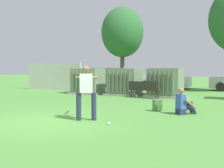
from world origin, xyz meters
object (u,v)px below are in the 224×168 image
object	(u,v)px
transformer_west	(88,81)
transformer_mid_west	(125,82)
sports_ball	(109,123)
parked_car_left_of_center	(164,79)
parked_car_leftmost	(106,78)
seated_spectator	(183,104)
transformer_mid_east	(165,83)
park_bench	(144,88)
batter	(86,90)
backpack	(158,106)

from	to	relation	value
transformer_west	transformer_mid_west	distance (m)	2.56
sports_ball	parked_car_left_of_center	world-z (taller)	parked_car_left_of_center
parked_car_leftmost	parked_car_left_of_center	distance (m)	5.28
sports_ball	parked_car_left_of_center	xyz separation A→B (m)	(-3.06, 15.53, 0.71)
sports_ball	seated_spectator	bearing A→B (deg)	63.50
transformer_mid_east	transformer_west	bearing A→B (deg)	-178.95
sports_ball	parked_car_left_of_center	distance (m)	15.85
transformer_mid_west	parked_car_left_of_center	world-z (taller)	same
park_bench	transformer_mid_east	bearing A→B (deg)	53.62
transformer_west	batter	distance (m)	9.70
transformer_mid_west	batter	size ratio (longest dim) A/B	1.21
transformer_mid_east	seated_spectator	distance (m)	6.33
seated_spectator	backpack	world-z (taller)	seated_spectator
transformer_mid_east	backpack	bearing A→B (deg)	-76.23
transformer_mid_east	seated_spectator	xyz separation A→B (m)	(2.41, -5.84, -0.41)
transformer_west	parked_car_left_of_center	xyz separation A→B (m)	(2.96, 6.84, -0.04)
transformer_mid_east	parked_car_left_of_center	bearing A→B (deg)	107.43
batter	parked_car_leftmost	distance (m)	16.84
backpack	parked_car_leftmost	xyz separation A→B (m)	(-8.75, 12.29, 0.54)
backpack	seated_spectator	bearing A→B (deg)	-16.68
transformer_west	parked_car_leftmost	distance (m)	7.24
transformer_mid_west	parked_car_left_of_center	xyz separation A→B (m)	(0.40, 6.80, -0.04)
transformer_west	seated_spectator	bearing A→B (deg)	-37.49
sports_ball	parked_car_leftmost	bearing A→B (deg)	118.20
transformer_mid_west	parked_car_left_of_center	size ratio (longest dim) A/B	0.49
transformer_mid_east	parked_car_left_of_center	world-z (taller)	same
transformer_mid_east	park_bench	distance (m)	1.46
transformer_west	transformer_mid_west	xyz separation A→B (m)	(2.56, 0.04, 0.00)
transformer_west	park_bench	xyz separation A→B (m)	(4.23, -1.07, -0.25)
sports_ball	backpack	distance (m)	3.29
transformer_mid_east	batter	world-z (taller)	batter
sports_ball	backpack	bearing A→B (deg)	82.85
backpack	parked_car_left_of_center	world-z (taller)	parked_car_left_of_center
batter	parked_car_left_of_center	xyz separation A→B (m)	(-2.05, 15.14, -0.22)
batter	parked_car_leftmost	bearing A→B (deg)	115.79
transformer_west	seated_spectator	distance (m)	9.45
park_bench	parked_car_left_of_center	world-z (taller)	parked_car_left_of_center
backpack	parked_car_left_of_center	size ratio (longest dim) A/B	0.10
batter	seated_spectator	xyz separation A→B (m)	(2.48, 2.55, -0.60)
batter	backpack	world-z (taller)	batter
parked_car_leftmost	backpack	bearing A→B (deg)	-54.56
transformer_west	seated_spectator	world-z (taller)	transformer_west
parked_car_leftmost	parked_car_left_of_center	world-z (taller)	same
park_bench	sports_ball	bearing A→B (deg)	-76.73
transformer_mid_west	seated_spectator	distance (m)	7.61
park_bench	backpack	bearing A→B (deg)	-63.16
transformer_mid_east	batter	xyz separation A→B (m)	(-0.07, -8.39, 0.19)
seated_spectator	parked_car_left_of_center	world-z (taller)	parked_car_left_of_center
sports_ball	park_bench	bearing A→B (deg)	103.27
parked_car_leftmost	transformer_west	bearing A→B (deg)	-71.36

